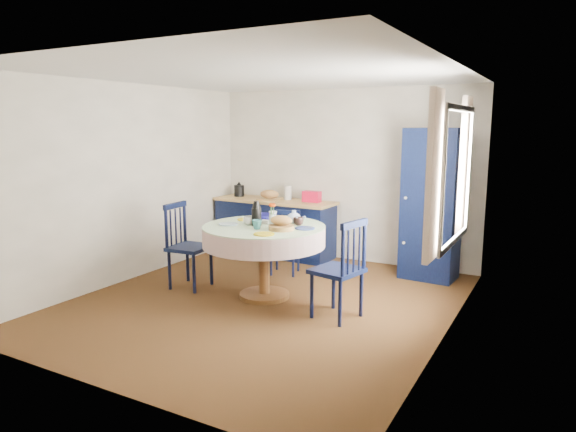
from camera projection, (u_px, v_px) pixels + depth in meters
The scene contains 17 objects.
floor at pixel (264, 302), 5.81m from camera, with size 4.50×4.50×0.00m, color black.
ceiling at pixel (262, 74), 5.38m from camera, with size 4.50×4.50×0.00m, color white.
wall_back at pixel (343, 175), 7.54m from camera, with size 4.00×0.02×2.50m, color white.
wall_left at pixel (129, 183), 6.54m from camera, with size 0.02×4.50×2.50m, color white.
wall_right at pixel (451, 206), 4.65m from camera, with size 0.02×4.50×2.50m, color white.
window at pixel (454, 173), 4.88m from camera, with size 0.10×1.74×1.45m.
kitchen_counter at pixel (274, 226), 7.90m from camera, with size 1.93×0.66×1.10m.
pantry_cabinet at pixel (432, 205), 6.58m from camera, with size 0.71×0.53×1.94m.
dining_table at pixel (265, 237), 5.85m from camera, with size 1.40×1.40×1.13m.
chair_left at pixel (187, 245), 6.29m from camera, with size 0.48×0.50×1.04m.
chair_far at pixel (286, 242), 6.90m from camera, with size 0.45×0.44×0.84m.
chair_right at pixel (341, 269), 5.23m from camera, with size 0.54×0.55×1.05m.
mug_a at pixel (249, 221), 5.87m from camera, with size 0.12×0.12×0.10m, color silver.
mug_b at pixel (257, 225), 5.63m from camera, with size 0.11×0.11×0.10m, color #307679.
mug_c at pixel (298, 221), 5.84m from camera, with size 0.12×0.12×0.09m, color black.
mug_d at pixel (273, 215), 6.25m from camera, with size 0.10×0.10×0.09m, color silver.
cobalt_bowl at pixel (264, 217), 6.21m from camera, with size 0.26×0.26×0.06m, color navy.
Camera 1 is at (2.91, -4.74, 1.97)m, focal length 32.00 mm.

